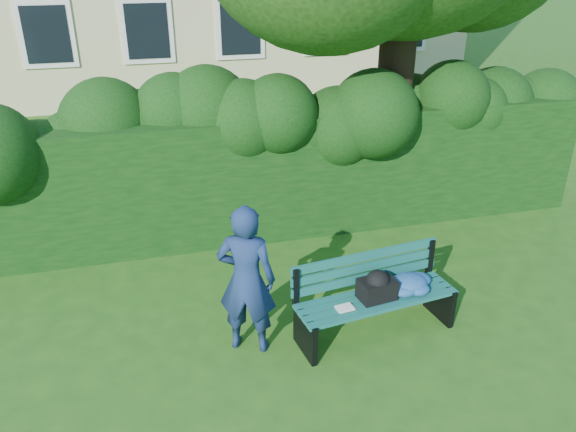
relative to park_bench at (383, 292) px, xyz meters
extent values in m
plane|color=#235518|center=(-0.75, 0.61, -0.50)|extent=(80.00, 80.00, 0.00)
cube|color=white|center=(-4.35, 10.59, 1.50)|extent=(1.30, 0.08, 1.60)
cube|color=black|center=(-4.35, 10.55, 1.50)|extent=(1.05, 0.04, 1.35)
cube|color=white|center=(-1.95, 10.59, 1.50)|extent=(1.30, 0.08, 1.60)
cube|color=black|center=(-1.95, 10.55, 1.50)|extent=(1.05, 0.04, 1.35)
cube|color=white|center=(0.45, 10.59, 1.50)|extent=(1.30, 0.08, 1.60)
cube|color=black|center=(0.45, 10.55, 1.50)|extent=(1.05, 0.04, 1.35)
cube|color=white|center=(2.85, 10.59, 1.50)|extent=(1.30, 0.08, 1.60)
cube|color=black|center=(2.85, 10.55, 1.50)|extent=(1.05, 0.04, 1.35)
cube|color=white|center=(5.25, 10.59, 1.50)|extent=(1.30, 0.08, 1.60)
cube|color=black|center=(5.25, 10.55, 1.50)|extent=(1.05, 0.04, 1.35)
cube|color=black|center=(-0.75, 2.81, 0.40)|extent=(10.00, 1.00, 1.80)
cylinder|color=black|center=(1.32, 2.87, 1.78)|extent=(0.53, 0.53, 4.55)
cube|color=#0F4C44|center=(-0.07, -0.23, -0.05)|extent=(1.79, 0.33, 0.04)
cube|color=#0F4C44|center=(-0.09, -0.11, -0.05)|extent=(1.79, 0.33, 0.04)
cube|color=#0F4C44|center=(-0.10, 0.01, -0.05)|extent=(1.79, 0.33, 0.04)
cube|color=#0F4C44|center=(-0.12, 0.12, -0.05)|extent=(1.79, 0.33, 0.04)
cube|color=#0F4C44|center=(-0.13, 0.20, 0.08)|extent=(1.78, 0.27, 0.10)
cube|color=#0F4C44|center=(-0.13, 0.21, 0.21)|extent=(1.78, 0.27, 0.10)
cube|color=#0F4C44|center=(-0.13, 0.22, 0.34)|extent=(1.78, 0.27, 0.10)
cube|color=black|center=(-0.93, -0.16, -0.28)|extent=(0.12, 0.50, 0.44)
cube|color=black|center=(-0.97, 0.09, 0.15)|extent=(0.07, 0.07, 0.45)
cube|color=black|center=(-0.93, -0.21, -0.06)|extent=(0.11, 0.42, 0.05)
cube|color=black|center=(0.75, 0.05, -0.28)|extent=(0.12, 0.50, 0.44)
cube|color=black|center=(0.71, 0.31, 0.15)|extent=(0.07, 0.07, 0.45)
cube|color=black|center=(0.75, 0.01, -0.06)|extent=(0.11, 0.42, 0.05)
cube|color=white|center=(-0.50, -0.16, -0.02)|extent=(0.20, 0.15, 0.02)
cube|color=black|center=(-0.10, -0.06, 0.09)|extent=(0.42, 0.31, 0.22)
imported|color=navy|center=(-1.49, 0.09, 0.33)|extent=(0.71, 0.61, 1.66)
camera|label=1|loc=(-2.34, -4.72, 3.37)|focal=35.00mm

